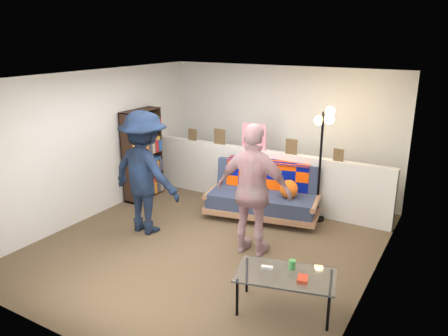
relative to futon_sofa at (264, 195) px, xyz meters
The scene contains 10 objects.
ground 1.38m from the futon_sofa, 100.94° to the right, with size 5.00×5.00×0.00m, color brown.
room_shell 1.57m from the futon_sofa, 106.84° to the right, with size 4.60×5.05×2.45m.
half_wall_ledge 0.57m from the futon_sofa, 116.89° to the left, with size 4.45×0.15×1.00m, color silver.
ledge_decor 1.05m from the futon_sofa, 135.09° to the left, with size 2.97×0.02×0.45m.
futon_sofa is the anchor object (origin of this frame).
bookshelf 2.39m from the futon_sofa, behind, with size 0.27×0.82×1.65m.
coffee_table 2.61m from the futon_sofa, 59.61° to the right, with size 1.18×0.84×0.56m.
floor_lamp 1.31m from the futon_sofa, 22.77° to the left, with size 0.37×0.35×1.87m.
person_left 2.03m from the futon_sofa, 133.29° to the right, with size 1.22×0.70×1.88m, color black.
person_right 1.41m from the futon_sofa, 71.78° to the right, with size 1.08×0.45×1.83m, color pink.
Camera 1 is at (3.10, -4.89, 2.95)m, focal length 35.00 mm.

